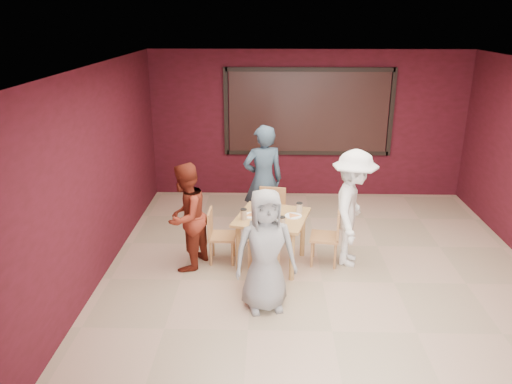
{
  "coord_description": "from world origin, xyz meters",
  "views": [
    {
      "loc": [
        -0.73,
        -5.94,
        3.41
      ],
      "look_at": [
        -0.91,
        0.5,
        1.1
      ],
      "focal_mm": 35.0,
      "sensor_mm": 36.0,
      "label": 1
    }
  ],
  "objects_px": {
    "diner_front": "(265,251)",
    "dining_table": "(272,222)",
    "chair_front": "(264,262)",
    "diner_right": "(353,209)",
    "chair_left": "(218,233)",
    "diner_left": "(186,217)",
    "chair_right": "(330,234)",
    "diner_back": "(263,180)",
    "chair_back": "(271,212)"
  },
  "relations": [
    {
      "from": "dining_table",
      "to": "chair_left",
      "type": "relative_size",
      "value": 1.45
    },
    {
      "from": "dining_table",
      "to": "diner_left",
      "type": "bearing_deg",
      "value": -174.4
    },
    {
      "from": "dining_table",
      "to": "diner_back",
      "type": "distance_m",
      "value": 1.14
    },
    {
      "from": "chair_back",
      "to": "chair_right",
      "type": "bearing_deg",
      "value": -42.09
    },
    {
      "from": "diner_right",
      "to": "dining_table",
      "type": "bearing_deg",
      "value": 107.32
    },
    {
      "from": "diner_back",
      "to": "diner_left",
      "type": "xyz_separation_m",
      "value": [
        -1.05,
        -1.22,
        -0.14
      ]
    },
    {
      "from": "chair_left",
      "to": "diner_front",
      "type": "relative_size",
      "value": 0.51
    },
    {
      "from": "chair_front",
      "to": "dining_table",
      "type": "bearing_deg",
      "value": 83.22
    },
    {
      "from": "chair_front",
      "to": "diner_front",
      "type": "xyz_separation_m",
      "value": [
        0.02,
        -0.29,
        0.31
      ]
    },
    {
      "from": "chair_front",
      "to": "chair_left",
      "type": "bearing_deg",
      "value": 126.82
    },
    {
      "from": "chair_front",
      "to": "chair_left",
      "type": "height_order",
      "value": "chair_front"
    },
    {
      "from": "chair_left",
      "to": "diner_left",
      "type": "height_order",
      "value": "diner_left"
    },
    {
      "from": "dining_table",
      "to": "chair_back",
      "type": "relative_size",
      "value": 1.33
    },
    {
      "from": "dining_table",
      "to": "diner_front",
      "type": "height_order",
      "value": "diner_front"
    },
    {
      "from": "diner_left",
      "to": "diner_right",
      "type": "xyz_separation_m",
      "value": [
        2.32,
        0.19,
        0.08
      ]
    },
    {
      "from": "chair_right",
      "to": "diner_left",
      "type": "height_order",
      "value": "diner_left"
    },
    {
      "from": "chair_back",
      "to": "diner_back",
      "type": "relative_size",
      "value": 0.48
    },
    {
      "from": "dining_table",
      "to": "chair_right",
      "type": "relative_size",
      "value": 1.38
    },
    {
      "from": "chair_front",
      "to": "diner_back",
      "type": "xyz_separation_m",
      "value": [
        -0.04,
        1.94,
        0.44
      ]
    },
    {
      "from": "diner_front",
      "to": "diner_left",
      "type": "relative_size",
      "value": 1.0
    },
    {
      "from": "diner_front",
      "to": "diner_left",
      "type": "distance_m",
      "value": 1.5
    },
    {
      "from": "chair_right",
      "to": "diner_front",
      "type": "distance_m",
      "value": 1.5
    },
    {
      "from": "chair_front",
      "to": "diner_front",
      "type": "relative_size",
      "value": 0.53
    },
    {
      "from": "chair_left",
      "to": "diner_front",
      "type": "distance_m",
      "value": 1.42
    },
    {
      "from": "chair_back",
      "to": "chair_right",
      "type": "xyz_separation_m",
      "value": [
        0.83,
        -0.75,
        -0.02
      ]
    },
    {
      "from": "chair_back",
      "to": "chair_left",
      "type": "distance_m",
      "value": 1.05
    },
    {
      "from": "diner_back",
      "to": "diner_right",
      "type": "relative_size",
      "value": 1.07
    },
    {
      "from": "diner_right",
      "to": "chair_right",
      "type": "bearing_deg",
      "value": 111.21
    },
    {
      "from": "chair_front",
      "to": "diner_front",
      "type": "height_order",
      "value": "diner_front"
    },
    {
      "from": "diner_front",
      "to": "diner_right",
      "type": "bearing_deg",
      "value": 32.1
    },
    {
      "from": "dining_table",
      "to": "diner_front",
      "type": "distance_m",
      "value": 1.14
    },
    {
      "from": "diner_back",
      "to": "diner_left",
      "type": "relative_size",
      "value": 1.18
    },
    {
      "from": "chair_front",
      "to": "diner_left",
      "type": "distance_m",
      "value": 1.34
    },
    {
      "from": "chair_front",
      "to": "diner_right",
      "type": "distance_m",
      "value": 1.57
    },
    {
      "from": "dining_table",
      "to": "diner_back",
      "type": "bearing_deg",
      "value": 97.16
    },
    {
      "from": "chair_right",
      "to": "diner_front",
      "type": "bearing_deg",
      "value": -128.05
    },
    {
      "from": "dining_table",
      "to": "chair_back",
      "type": "distance_m",
      "value": 0.8
    },
    {
      "from": "chair_back",
      "to": "diner_front",
      "type": "bearing_deg",
      "value": -92.26
    },
    {
      "from": "diner_left",
      "to": "diner_right",
      "type": "bearing_deg",
      "value": 115.09
    },
    {
      "from": "diner_left",
      "to": "chair_left",
      "type": "bearing_deg",
      "value": 134.56
    },
    {
      "from": "diner_left",
      "to": "chair_front",
      "type": "bearing_deg",
      "value": 77.08
    },
    {
      "from": "diner_back",
      "to": "diner_right",
      "type": "xyz_separation_m",
      "value": [
        1.27,
        -1.03,
        -0.06
      ]
    },
    {
      "from": "chair_right",
      "to": "chair_left",
      "type": "bearing_deg",
      "value": 178.66
    },
    {
      "from": "chair_back",
      "to": "chair_right",
      "type": "distance_m",
      "value": 1.12
    },
    {
      "from": "chair_front",
      "to": "diner_left",
      "type": "bearing_deg",
      "value": 146.62
    },
    {
      "from": "chair_left",
      "to": "diner_right",
      "type": "xyz_separation_m",
      "value": [
        1.91,
        0.0,
        0.39
      ]
    },
    {
      "from": "diner_front",
      "to": "diner_back",
      "type": "xyz_separation_m",
      "value": [
        -0.06,
        2.23,
        0.13
      ]
    },
    {
      "from": "diner_right",
      "to": "diner_left",
      "type": "bearing_deg",
      "value": 108.34
    },
    {
      "from": "diner_front",
      "to": "dining_table",
      "type": "bearing_deg",
      "value": 73.24
    },
    {
      "from": "chair_front",
      "to": "diner_front",
      "type": "bearing_deg",
      "value": -86.53
    }
  ]
}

